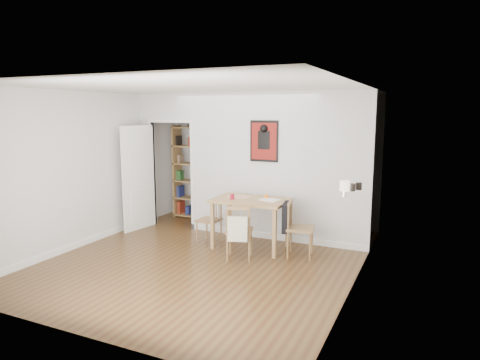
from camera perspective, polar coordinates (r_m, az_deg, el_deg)
The scene contains 15 objects.
ground at distance 6.81m, azimuth -4.28°, elevation -10.31°, with size 5.20×5.20×0.00m, color #51391A.
room_shell at distance 7.64m, azimuth 1.13°, elevation 1.88°, with size 5.20×5.20×5.20m.
dining_table at distance 7.09m, azimuth 1.41°, elevation -3.35°, with size 1.22×0.78×0.83m.
chair_left at distance 7.45m, azimuth -4.17°, elevation -5.42°, with size 0.43×0.43×0.79m.
chair_right at distance 6.80m, azimuth 7.89°, elevation -6.36°, with size 0.56×0.51×0.88m.
chair_front at distance 6.64m, azimuth -0.09°, elevation -6.83°, with size 0.55×0.58×0.86m.
bookshelf at distance 9.16m, azimuth -6.33°, elevation 0.98°, with size 0.83×0.33×1.97m.
fireplace at distance 6.16m, azimuth 14.82°, elevation -6.69°, with size 0.45×1.25×1.16m.
red_glass at distance 7.04m, azimuth -1.05°, elevation -2.23°, with size 0.07×0.07×0.09m, color maroon.
orange_fruit at distance 7.10m, azimuth 3.52°, elevation -2.21°, with size 0.08×0.08×0.08m, color orange.
placemat at distance 7.26m, azimuth -0.20°, elevation -2.23°, with size 0.39×0.29×0.00m, color #C2B2A0.
notebook at distance 6.98m, azimuth 4.02°, elevation -2.66°, with size 0.30×0.22×0.01m, color white.
mantel_lamp at distance 5.75m, azimuth 13.81°, elevation -0.89°, with size 0.13×0.13×0.21m.
ceramic_jar_a at distance 6.19m, azimuth 14.74°, elevation -0.94°, with size 0.09×0.09×0.11m, color black.
ceramic_jar_b at distance 6.30m, azimuth 15.56°, elevation -0.81°, with size 0.09×0.09×0.11m, color black.
Camera 1 is at (3.13, -5.61, 2.27)m, focal length 32.00 mm.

